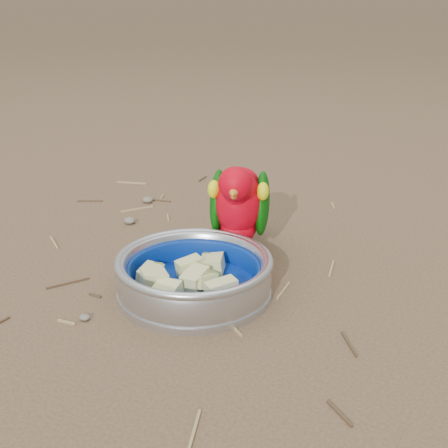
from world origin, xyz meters
The scene contains 6 objects.
ground centered at (0.00, 0.00, 0.00)m, with size 60.00×60.00×0.00m, color brown.
food_bowl centered at (0.09, -0.06, 0.01)m, with size 0.23×0.23×0.02m, color #B2B2BA.
bowl_wall centered at (0.09, -0.06, 0.04)m, with size 0.23×0.23×0.04m, color #B2B2BA, non-canonical shape.
fruit_wedges centered at (0.09, -0.06, 0.03)m, with size 0.14×0.14×0.03m, color beige, non-canonical shape.
lory_parrot centered at (0.09, 0.09, 0.08)m, with size 0.10×0.20×0.17m, color #C50011, non-canonical shape.
ground_debris centered at (-0.03, 0.04, 0.00)m, with size 0.90×0.80×0.01m, color #A08856, non-canonical shape.
Camera 1 is at (0.53, -0.75, 0.44)m, focal length 50.00 mm.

